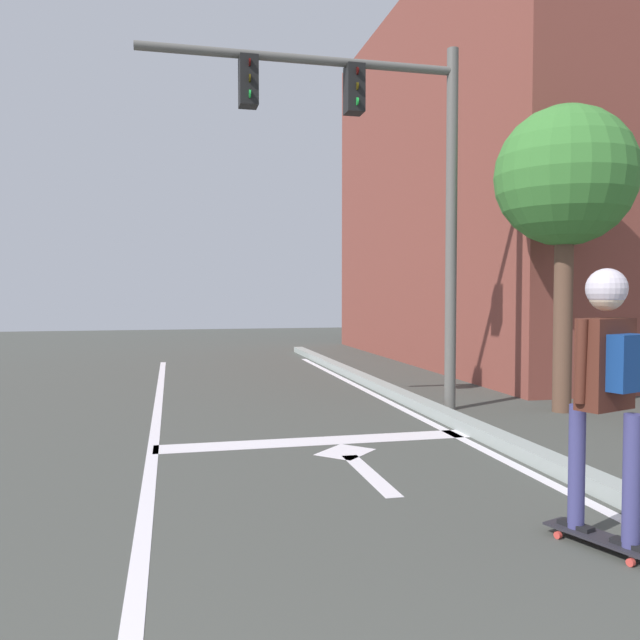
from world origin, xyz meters
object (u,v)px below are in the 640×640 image
object	(u,v)px
skater	(607,366)
roadside_tree	(565,180)
traffic_signal_mast	(374,150)
skateboard	(602,539)

from	to	relation	value
skater	roadside_tree	size ratio (longest dim) A/B	0.41
skater	roadside_tree	world-z (taller)	roadside_tree
traffic_signal_mast	roadside_tree	size ratio (longest dim) A/B	1.20
traffic_signal_mast	roadside_tree	bearing A→B (deg)	-11.24
skateboard	skater	xyz separation A→B (m)	(0.00, -0.01, 1.14)
skateboard	roadside_tree	world-z (taller)	roadside_tree
skater	roadside_tree	xyz separation A→B (m)	(2.60, 4.39, 2.04)
skateboard	traffic_signal_mast	bearing A→B (deg)	90.08
skateboard	skater	world-z (taller)	skater
skater	skateboard	bearing A→B (deg)	109.36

